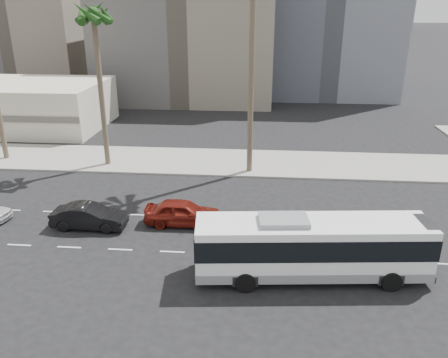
# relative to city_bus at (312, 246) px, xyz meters

# --- Properties ---
(ground) EXTENTS (700.00, 700.00, 0.00)m
(ground) POSITION_rel_city_bus_xyz_m (-1.51, 1.77, -1.76)
(ground) COLOR black
(ground) RESTS_ON ground
(sidewalk_north) EXTENTS (120.00, 7.00, 0.15)m
(sidewalk_north) POSITION_rel_city_bus_xyz_m (-1.51, 17.27, -1.68)
(sidewalk_north) COLOR gray
(sidewalk_north) RESTS_ON ground
(commercial_low) EXTENTS (22.00, 12.16, 5.00)m
(commercial_low) POSITION_rel_city_bus_xyz_m (-31.51, 27.76, 0.74)
(commercial_low) COLOR beige
(commercial_low) RESTS_ON ground
(midrise_beige_west) EXTENTS (24.00, 18.00, 18.00)m
(midrise_beige_west) POSITION_rel_city_bus_xyz_m (-13.51, 46.77, 7.24)
(midrise_beige_west) COLOR #5D5853
(midrise_beige_west) RESTS_ON ground
(midrise_gray_center) EXTENTS (20.00, 20.00, 26.00)m
(midrise_gray_center) POSITION_rel_city_bus_xyz_m (6.49, 53.77, 11.24)
(midrise_gray_center) COLOR #51545F
(midrise_gray_center) RESTS_ON ground
(midrise_beige_far) EXTENTS (18.00, 16.00, 15.00)m
(midrise_beige_far) POSITION_rel_city_bus_xyz_m (-39.51, 51.77, 5.74)
(midrise_beige_far) COLOR #5D5853
(midrise_beige_far) RESTS_ON ground
(city_bus) EXTENTS (11.83, 3.74, 3.34)m
(city_bus) POSITION_rel_city_bus_xyz_m (0.00, 0.00, 0.00)
(city_bus) COLOR white
(city_bus) RESTS_ON ground
(car_a) EXTENTS (1.96, 4.80, 1.63)m
(car_a) POSITION_rel_city_bus_xyz_m (-7.49, 5.24, -0.94)
(car_a) COLOR maroon
(car_a) RESTS_ON ground
(car_b) EXTENTS (1.66, 4.62, 1.52)m
(car_b) POSITION_rel_city_bus_xyz_m (-13.20, 4.28, -1.00)
(car_b) COLOR black
(car_b) RESTS_ON ground
(palm_mid) EXTENTS (4.32, 4.32, 13.38)m
(palm_mid) POSITION_rel_city_bus_xyz_m (-15.88, 15.77, 10.28)
(palm_mid) COLOR brown
(palm_mid) RESTS_ON ground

